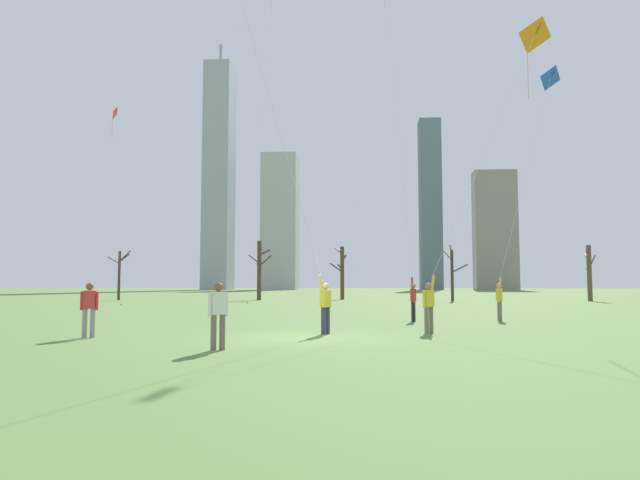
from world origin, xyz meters
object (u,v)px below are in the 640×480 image
at_px(kite_flyer_foreground_right_teal, 304,230).
at_px(distant_kite_drifting_right_red, 115,123).
at_px(kite_flyer_far_back_pink, 408,232).
at_px(bystander_watching_nearby, 218,312).
at_px(kite_flyer_foreground_left_orange, 463,218).
at_px(bare_tree_leftmost, 120,273).
at_px(bare_tree_left_of_center, 589,271).
at_px(bare_tree_rightmost, 342,271).
at_px(bystander_far_off_by_trees, 89,307).
at_px(bare_tree_center, 452,273).
at_px(distant_kite_low_near_trees_yellow, 272,19).
at_px(kite_flyer_midfield_left_blue, 513,241).
at_px(bare_tree_right_of_center, 260,268).

relative_size(kite_flyer_foreground_right_teal, distant_kite_drifting_right_red, 0.69).
height_order(kite_flyer_far_back_pink, bystander_watching_nearby, kite_flyer_far_back_pink).
distance_m(kite_flyer_foreground_left_orange, bare_tree_leftmost, 44.53).
height_order(kite_flyer_foreground_right_teal, bare_tree_left_of_center, kite_flyer_foreground_right_teal).
distance_m(kite_flyer_foreground_right_teal, bare_tree_rightmost, 42.12).
xyz_separation_m(bystander_far_off_by_trees, bare_tree_left_of_center, (28.74, 38.84, 1.85)).
height_order(kite_flyer_foreground_right_teal, bare_tree_rightmost, kite_flyer_foreground_right_teal).
bearing_deg(kite_flyer_far_back_pink, bare_tree_center, 77.94).
relative_size(bare_tree_left_of_center, bare_tree_leftmost, 1.05).
height_order(kite_flyer_foreground_left_orange, bare_tree_left_of_center, kite_flyer_foreground_left_orange).
distance_m(distant_kite_low_near_trees_yellow, distant_kite_drifting_right_red, 17.29).
bearing_deg(kite_flyer_foreground_left_orange, distant_kite_drifting_right_red, 132.94).
xyz_separation_m(kite_flyer_midfield_left_blue, distant_kite_low_near_trees_yellow, (-15.38, 24.42, 22.75)).
bearing_deg(distant_kite_drifting_right_red, bystander_watching_nearby, -61.35).
height_order(kite_flyer_foreground_right_teal, kite_flyer_foreground_left_orange, kite_flyer_foreground_left_orange).
bearing_deg(bare_tree_leftmost, distant_kite_low_near_trees_yellow, -14.37).
bearing_deg(kite_flyer_foreground_right_teal, kite_flyer_far_back_pink, 68.20).
bearing_deg(bystander_watching_nearby, bare_tree_left_of_center, 59.93).
bearing_deg(kite_flyer_far_back_pink, distant_kite_low_near_trees_yellow, 113.21).
relative_size(kite_flyer_far_back_pink, bare_tree_right_of_center, 3.64).
relative_size(distant_kite_low_near_trees_yellow, distant_kite_drifting_right_red, 1.68).
height_order(bystander_far_off_by_trees, bare_tree_center, bare_tree_center).
height_order(kite_flyer_foreground_right_teal, bystander_far_off_by_trees, kite_flyer_foreground_right_teal).
distance_m(bare_tree_center, bare_tree_rightmost, 11.68).
xyz_separation_m(kite_flyer_far_back_pink, bystander_far_off_by_trees, (-10.02, -9.61, -3.01)).
distance_m(kite_flyer_far_back_pink, bare_tree_right_of_center, 32.31).
bearing_deg(bare_tree_left_of_center, distant_kite_low_near_trees_yellow, -171.49).
bearing_deg(kite_flyer_far_back_pink, bare_tree_right_of_center, 112.89).
relative_size(bare_tree_right_of_center, bare_tree_leftmost, 1.18).
relative_size(kite_flyer_far_back_pink, bare_tree_rightmost, 3.91).
distance_m(bare_tree_center, bare_tree_right_of_center, 18.63).
distance_m(bare_tree_left_of_center, bare_tree_leftmost, 45.24).
height_order(kite_flyer_foreground_left_orange, bare_tree_rightmost, kite_flyer_foreground_left_orange).
height_order(bare_tree_center, bare_tree_right_of_center, bare_tree_right_of_center).
bearing_deg(distant_kite_drifting_right_red, bare_tree_center, 11.22).
distance_m(kite_flyer_foreground_left_orange, bare_tree_center, 33.85).
height_order(kite_flyer_far_back_pink, bystander_far_off_by_trees, kite_flyer_far_back_pink).
relative_size(bystander_far_off_by_trees, bare_tree_leftmost, 0.33).
xyz_separation_m(kite_flyer_foreground_right_teal, bare_tree_leftmost, (-22.85, 38.05, -0.52)).
xyz_separation_m(bystander_watching_nearby, bare_tree_left_of_center, (24.10, 41.62, 1.85)).
height_order(bystander_far_off_by_trees, bare_tree_left_of_center, bare_tree_left_of_center).
relative_size(kite_flyer_foreground_right_teal, distant_kite_low_near_trees_yellow, 0.41).
bearing_deg(distant_kite_low_near_trees_yellow, distant_kite_drifting_right_red, -167.77).
bearing_deg(distant_kite_drifting_right_red, kite_flyer_far_back_pink, -42.25).
height_order(kite_flyer_foreground_right_teal, bystander_watching_nearby, kite_flyer_foreground_right_teal).
height_order(bystander_watching_nearby, bare_tree_rightmost, bare_tree_rightmost).
bearing_deg(bare_tree_left_of_center, bare_tree_right_of_center, 179.03).
relative_size(kite_flyer_foreground_right_teal, bare_tree_rightmost, 2.23).
distance_m(kite_flyer_midfield_left_blue, bystander_watching_nearby, 16.52).
relative_size(kite_flyer_midfield_left_blue, kite_flyer_foreground_left_orange, 1.03).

